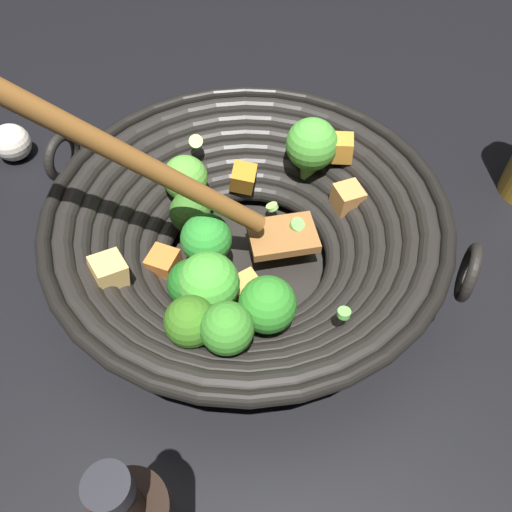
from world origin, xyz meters
name	(u,v)px	position (x,y,z in m)	size (l,w,h in m)	color
ground_plane	(248,265)	(0.00, 0.00, 0.00)	(4.00, 4.00, 0.00)	black
wok	(245,230)	(0.00, 0.00, 0.06)	(0.39, 0.39, 0.27)	black
garlic_bulb	(12,142)	(0.32, 0.14, 0.02)	(0.05, 0.05, 0.05)	silver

